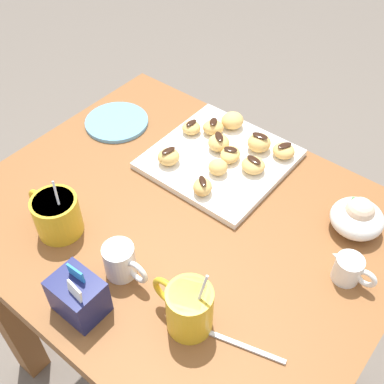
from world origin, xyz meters
name	(u,v)px	position (x,y,z in m)	size (l,w,h in m)	color
ground_plane	(185,366)	(0.00, 0.00, 0.00)	(8.00, 8.00, 0.00)	#665B51
dining_table	(182,261)	(0.00, 0.00, 0.58)	(0.89, 0.71, 0.74)	brown
pastry_plate_square	(220,159)	(0.04, -0.19, 0.74)	(0.30, 0.30, 0.02)	white
coffee_mug_mustard_left	(188,307)	(-0.17, 0.18, 0.79)	(0.12, 0.08, 0.15)	gold
coffee_mug_mustard_right	(56,214)	(0.17, 0.18, 0.78)	(0.13, 0.09, 0.13)	gold
cream_pitcher_white	(122,261)	(-0.01, 0.18, 0.77)	(0.10, 0.06, 0.07)	white
sugar_caddy	(78,296)	(0.00, 0.28, 0.78)	(0.09, 0.07, 0.11)	#191E51
ice_cream_bowl	(357,217)	(-0.30, -0.20, 0.77)	(0.11, 0.11, 0.08)	white
chocolate_sauce_pitcher	(349,268)	(-0.34, -0.08, 0.77)	(0.09, 0.05, 0.06)	white
saucer_sky_left	(117,122)	(0.33, -0.14, 0.74)	(0.16, 0.16, 0.01)	#66A8DB
loose_spoon_near_saucer	(228,340)	(-0.24, 0.16, 0.74)	(0.16, 0.05, 0.01)	silver
beignet_0	(169,157)	(0.12, -0.10, 0.77)	(0.05, 0.05, 0.04)	#E5B260
chocolate_drizzle_0	(168,150)	(0.12, -0.10, 0.79)	(0.04, 0.02, 0.01)	black
beignet_1	(259,143)	(-0.02, -0.27, 0.77)	(0.05, 0.06, 0.04)	#E5B260
chocolate_drizzle_1	(260,136)	(-0.02, -0.27, 0.79)	(0.04, 0.02, 0.01)	black
beignet_2	(232,121)	(0.08, -0.30, 0.77)	(0.06, 0.05, 0.04)	#E5B260
beignet_3	(219,143)	(0.06, -0.21, 0.77)	(0.05, 0.05, 0.03)	#E5B260
chocolate_drizzle_3	(219,136)	(0.06, -0.21, 0.79)	(0.04, 0.02, 0.01)	black
beignet_4	(218,167)	(0.01, -0.14, 0.77)	(0.04, 0.04, 0.03)	#E5B260
beignet_5	(213,127)	(0.11, -0.25, 0.77)	(0.04, 0.05, 0.03)	#E5B260
chocolate_drizzle_5	(213,122)	(0.11, -0.25, 0.79)	(0.03, 0.02, 0.01)	black
beignet_6	(230,154)	(0.02, -0.20, 0.77)	(0.04, 0.06, 0.03)	#E5B260
chocolate_drizzle_6	(231,149)	(0.02, -0.20, 0.78)	(0.03, 0.02, 0.01)	black
beignet_7	(253,165)	(-0.05, -0.20, 0.77)	(0.05, 0.05, 0.03)	#E5B260
chocolate_drizzle_7	(254,160)	(-0.05, -0.20, 0.78)	(0.04, 0.02, 0.01)	black
beignet_8	(201,186)	(0.00, -0.07, 0.77)	(0.05, 0.04, 0.03)	#E5B260
chocolate_drizzle_8	(201,180)	(0.00, -0.07, 0.79)	(0.03, 0.01, 0.01)	black
beignet_9	(191,128)	(0.15, -0.22, 0.77)	(0.05, 0.05, 0.03)	#E5B260
chocolate_drizzle_9	(191,123)	(0.15, -0.22, 0.78)	(0.03, 0.02, 0.01)	black
beignet_10	(284,151)	(-0.07, -0.29, 0.77)	(0.05, 0.05, 0.03)	#E5B260
chocolate_drizzle_10	(285,145)	(-0.07, -0.29, 0.78)	(0.04, 0.02, 0.01)	black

